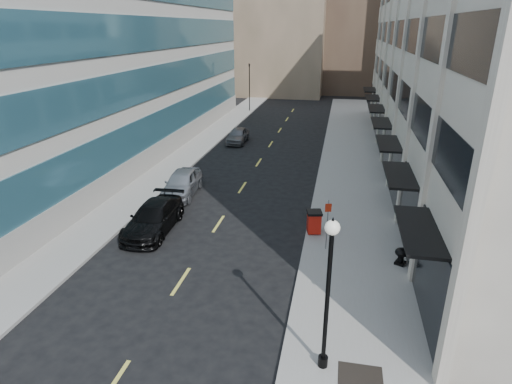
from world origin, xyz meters
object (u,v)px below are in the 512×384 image
at_px(trash_bin, 314,221).
at_px(lamppost, 328,283).
at_px(traffic_signal, 249,67).
at_px(urn_planter, 401,255).
at_px(car_black_pickup, 154,218).
at_px(sign_post, 328,218).
at_px(car_silver_sedan, 182,183).
at_px(car_grey_sedan, 238,135).

relative_size(trash_bin, lamppost, 0.23).
bearing_deg(traffic_signal, urn_planter, -67.71).
height_order(car_black_pickup, sign_post, sign_post).
bearing_deg(car_black_pickup, traffic_signal, 92.00).
bearing_deg(car_silver_sedan, car_grey_sedan, 84.06).
relative_size(traffic_signal, sign_post, 2.67).
xyz_separation_m(lamppost, sign_post, (-0.27, 7.96, -1.47)).
distance_m(traffic_signal, lamppost, 45.65).
xyz_separation_m(car_silver_sedan, lamppost, (10.00, -13.90, 2.46)).
xyz_separation_m(lamppost, urn_planter, (3.20, 7.16, -2.63)).
xyz_separation_m(traffic_signal, lamppost, (11.90, -44.00, -2.43)).
bearing_deg(trash_bin, car_grey_sedan, 102.69).
relative_size(car_grey_sedan, sign_post, 1.61).
xyz_separation_m(traffic_signal, trash_bin, (10.90, -34.36, -4.89)).
bearing_deg(lamppost, car_grey_sedan, 108.96).
bearing_deg(sign_post, car_silver_sedan, 134.77).
height_order(traffic_signal, trash_bin, traffic_signal).
height_order(car_silver_sedan, urn_planter, car_silver_sedan).
height_order(trash_bin, lamppost, lamppost).
distance_m(car_silver_sedan, lamppost, 17.30).
relative_size(traffic_signal, urn_planter, 8.50).
bearing_deg(car_grey_sedan, car_black_pickup, -90.85).
distance_m(car_black_pickup, car_silver_sedan, 5.44).
distance_m(trash_bin, sign_post, 2.08).
height_order(car_black_pickup, car_silver_sedan, car_silver_sedan).
relative_size(traffic_signal, trash_bin, 5.58).
height_order(car_silver_sedan, car_grey_sedan, car_silver_sedan).
relative_size(trash_bin, urn_planter, 1.52).
bearing_deg(car_grey_sedan, sign_post, -65.83).
bearing_deg(trash_bin, urn_planter, -43.01).
relative_size(car_black_pickup, sign_post, 2.03).
relative_size(car_black_pickup, car_silver_sedan, 1.09).
distance_m(car_grey_sedan, urn_planter, 24.41).
relative_size(car_silver_sedan, lamppost, 0.91).
distance_m(car_grey_sedan, sign_post, 22.08).
bearing_deg(car_grey_sedan, lamppost, -71.89).
xyz_separation_m(car_grey_sedan, lamppost, (9.60, -27.95, 2.57)).
relative_size(car_black_pickup, urn_planter, 6.45).
bearing_deg(urn_planter, car_grey_sedan, 121.63).
relative_size(car_black_pickup, car_grey_sedan, 1.26).
height_order(car_silver_sedan, sign_post, sign_post).
relative_size(traffic_signal, car_grey_sedan, 1.66).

